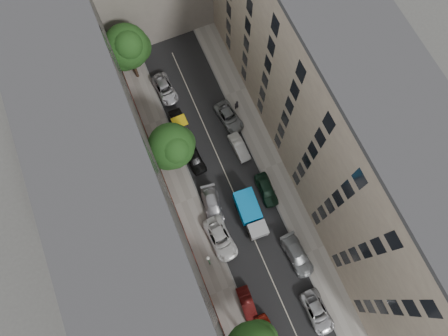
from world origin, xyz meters
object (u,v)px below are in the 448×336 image
tarp_truck (250,213)px  tree_far (128,48)px  car_left_5 (180,126)px  car_right_2 (266,190)px  lamp_post (209,261)px  car_left_1 (247,304)px  car_right_0 (317,312)px  car_left_2 (220,239)px  pedestrian (237,105)px  car_left_6 (165,89)px  tree_mid (173,147)px  car_left_0 (268,335)px  car_right_1 (297,255)px  car_right_3 (239,147)px  car_left_4 (194,158)px  car_right_4 (229,117)px  car_left_3 (212,206)px

tarp_truck → tree_far: bearing=107.9°
car_left_5 → car_right_2: 13.25m
tarp_truck → lamp_post: lamp_post is taller
car_left_1 → car_right_0: (6.58, -3.60, 0.03)m
car_left_2 → tree_far: bearing=90.4°
tarp_truck → pedestrian: size_ratio=3.32×
tarp_truck → car_left_6: (-3.40, 19.18, -0.74)m
car_left_1 → tree_mid: (-1.21, 18.29, 4.40)m
car_left_0 → car_right_0: bearing=-3.8°
lamp_post → car_right_0: bearing=-46.4°
car_right_0 → car_right_1: bearing=83.1°
lamp_post → car_left_2: bearing=44.2°
car_left_5 → lamp_post: (-2.91, -16.87, 3.45)m
car_left_1 → tree_mid: size_ratio=0.51×
car_right_0 → car_right_3: bearing=89.3°
car_left_4 → car_left_2: bearing=-98.9°
car_left_1 → pedestrian: bearing=72.7°
tree_mid → tree_far: (-0.49, 13.08, 1.31)m
car_left_2 → car_left_6: car_left_2 is taller
tree_far → pedestrian: size_ratio=5.44×
car_left_4 → car_right_4: size_ratio=0.92×
car_left_0 → lamp_post: lamp_post is taller
car_left_5 → car_left_6: bearing=88.6°
car_left_4 → car_right_4: car_left_4 is taller
car_left_1 → car_left_5: bearing=91.1°
pedestrian → car_left_5: bearing=-17.6°
car_left_1 → car_right_1: car_right_1 is taller
car_left_2 → tree_far: 24.48m
car_left_2 → lamp_post: lamp_post is taller
car_right_3 → pedestrian: 5.56m
car_left_3 → car_left_6: size_ratio=1.04×
car_left_0 → car_left_3: 15.05m
car_left_1 → tree_far: bearing=96.2°
car_left_6 → car_right_1: 26.19m
car_left_3 → car_right_0: bearing=-59.6°
car_left_6 → car_right_2: 18.35m
tree_far → tree_mid: bearing=-87.8°
car_left_1 → car_left_4: size_ratio=0.90×
car_right_4 → pedestrian: pedestrian is taller
car_left_6 → tree_mid: size_ratio=0.63×
car_left_5 → pedestrian: (7.49, -0.18, 0.26)m
car_right_4 → car_right_1: bearing=-97.0°
car_left_1 → car_right_2: size_ratio=0.90×
car_right_3 → lamp_post: size_ratio=0.59×
car_left_3 → car_right_1: bearing=-44.6°
car_left_0 → pedestrian: bearing=70.0°
car_right_3 → pedestrian: (1.89, 5.22, 0.36)m
car_left_2 → lamp_post: (-2.13, -2.07, 3.45)m
car_right_4 → pedestrian: 1.83m
car_left_0 → car_right_4: 25.52m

